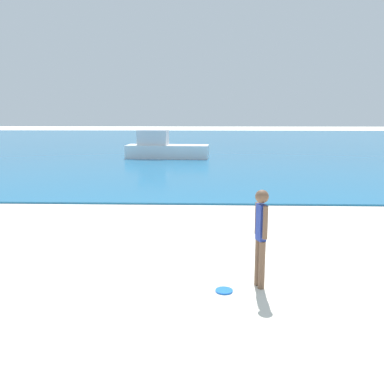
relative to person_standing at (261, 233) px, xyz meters
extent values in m
cube|color=#1E6B9E|center=(-1.67, 36.06, -0.88)|extent=(160.00, 60.00, 0.06)
cylinder|color=brown|center=(0.02, -0.07, -0.52)|extent=(0.10, 0.10, 0.78)
cylinder|color=brown|center=(-0.02, 0.07, -0.52)|extent=(0.10, 0.10, 0.78)
cube|color=#233899|center=(0.00, 0.00, 0.17)|extent=(0.16, 0.20, 0.59)
sphere|color=brown|center=(0.00, 0.00, 0.58)|extent=(0.21, 0.21, 0.21)
cylinder|color=brown|center=(0.04, -0.14, 0.20)|extent=(0.08, 0.08, 0.52)
cylinder|color=brown|center=(-0.04, 0.14, 0.20)|extent=(0.08, 0.08, 0.52)
cylinder|color=blue|center=(-0.57, -0.20, -0.89)|extent=(0.28, 0.28, 0.03)
cube|color=white|center=(-3.28, 19.46, -0.44)|extent=(5.22, 1.99, 0.82)
cube|color=silver|center=(-4.20, 19.52, 0.43)|extent=(1.92, 1.27, 0.92)
camera|label=1|loc=(-0.87, -6.25, 1.83)|focal=38.30mm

